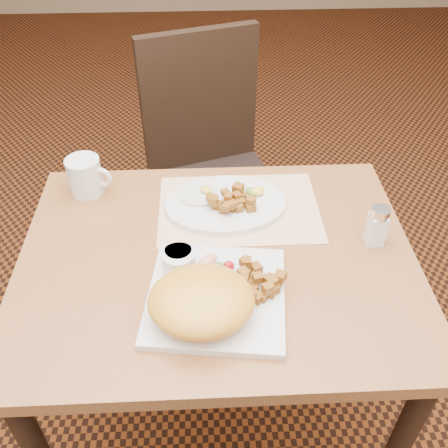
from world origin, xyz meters
TOP-DOWN VIEW (x-y plane):
  - ground at (0.00, 0.00)m, footprint 8.00×8.00m
  - table at (0.00, 0.00)m, footprint 0.90×0.70m
  - chair_far at (0.00, 0.70)m, footprint 0.53×0.54m
  - placemat at (0.06, 0.17)m, footprint 0.40×0.28m
  - plate_square at (-0.01, -0.13)m, footprint 0.31×0.31m
  - plate_oval at (0.03, 0.17)m, footprint 0.32×0.25m
  - hollandaise_mound at (-0.04, -0.17)m, footprint 0.21×0.19m
  - ramekin at (-0.08, -0.04)m, footprint 0.07×0.08m
  - garnish_sq at (-0.01, -0.05)m, footprint 0.09×0.07m
  - fried_egg at (-0.04, 0.20)m, footprint 0.10×0.10m
  - garnish_ov at (0.11, 0.20)m, footprint 0.06×0.05m
  - salt_shaker at (0.36, 0.03)m, footprint 0.04×0.04m
  - coffee_mug at (-0.33, 0.26)m, footprint 0.12×0.09m
  - home_fries_sq at (0.08, -0.11)m, footprint 0.11×0.12m
  - home_fries_ov at (0.04, 0.15)m, footprint 0.12×0.10m

SIDE VIEW (x-z plane):
  - ground at x=0.00m, z-range 0.00..0.00m
  - chair_far at x=0.00m, z-range 0.05..1.02m
  - table at x=0.00m, z-range 0.27..1.02m
  - placemat at x=0.06m, z-range 0.75..0.75m
  - plate_square at x=-0.01m, z-range 0.75..0.77m
  - plate_oval at x=0.03m, z-range 0.75..0.77m
  - fried_egg at x=-0.04m, z-range 0.76..0.78m
  - garnish_sq at x=-0.01m, z-range 0.76..0.79m
  - garnish_ov at x=0.11m, z-range 0.77..0.79m
  - home_fries_sq at x=0.08m, z-range 0.76..0.80m
  - home_fries_ov at x=0.04m, z-range 0.77..0.81m
  - ramekin at x=-0.08m, z-range 0.77..0.81m
  - coffee_mug at x=-0.33m, z-range 0.75..0.85m
  - salt_shaker at x=0.36m, z-range 0.75..0.85m
  - hollandaise_mound at x=-0.04m, z-range 0.76..0.84m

